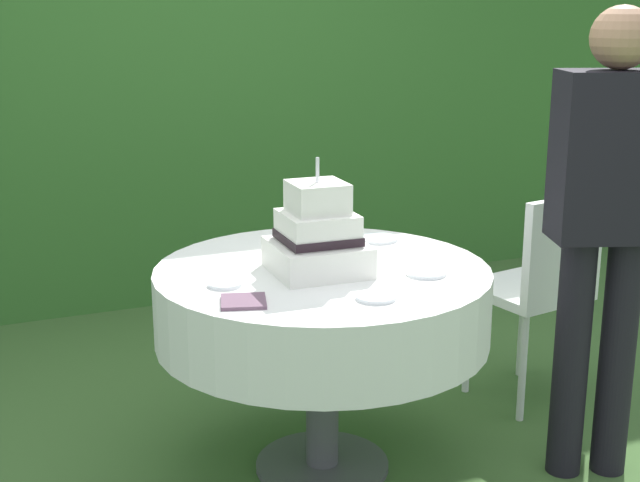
% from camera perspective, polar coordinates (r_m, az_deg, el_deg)
% --- Properties ---
extents(ground_plane, '(20.00, 20.00, 0.00)m').
position_cam_1_polar(ground_plane, '(3.25, 0.15, -14.41)').
color(ground_plane, '#3D602D').
extents(foliage_hedge, '(6.87, 0.57, 2.84)m').
position_cam_1_polar(foliage_hedge, '(4.98, -10.31, 12.78)').
color(foliage_hedge, '#336628').
rests_on(foliage_hedge, ground_plane).
extents(cake_table, '(1.13, 1.13, 0.74)m').
position_cam_1_polar(cake_table, '(2.99, 0.15, -4.12)').
color(cake_table, '#4C4C51').
rests_on(cake_table, ground_plane).
extents(wedding_cake, '(0.31, 0.31, 0.38)m').
position_cam_1_polar(wedding_cake, '(2.88, -0.13, 0.25)').
color(wedding_cake, white).
rests_on(wedding_cake, cake_table).
extents(serving_plate_near, '(0.13, 0.13, 0.01)m').
position_cam_1_polar(serving_plate_near, '(2.90, 6.89, -2.06)').
color(serving_plate_near, white).
rests_on(serving_plate_near, cake_table).
extents(serving_plate_far, '(0.11, 0.11, 0.01)m').
position_cam_1_polar(serving_plate_far, '(2.78, -6.16, -2.79)').
color(serving_plate_far, white).
rests_on(serving_plate_far, cake_table).
extents(serving_plate_left, '(0.15, 0.15, 0.01)m').
position_cam_1_polar(serving_plate_left, '(3.31, 3.79, 0.15)').
color(serving_plate_left, white).
rests_on(serving_plate_left, cake_table).
extents(serving_plate_right, '(0.12, 0.12, 0.01)m').
position_cam_1_polar(serving_plate_right, '(2.65, 3.65, -3.64)').
color(serving_plate_right, white).
rests_on(serving_plate_right, cake_table).
extents(napkin_stack, '(0.17, 0.17, 0.01)m').
position_cam_1_polar(napkin_stack, '(2.62, -4.98, -3.92)').
color(napkin_stack, '#6B4C60').
rests_on(napkin_stack, cake_table).
extents(garden_chair, '(0.46, 0.46, 0.89)m').
position_cam_1_polar(garden_chair, '(3.62, 14.16, -2.39)').
color(garden_chair, white).
rests_on(garden_chair, ground_plane).
extents(standing_person, '(0.41, 0.31, 1.60)m').
position_cam_1_polar(standing_person, '(3.04, 18.06, 1.57)').
color(standing_person, black).
rests_on(standing_person, ground_plane).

